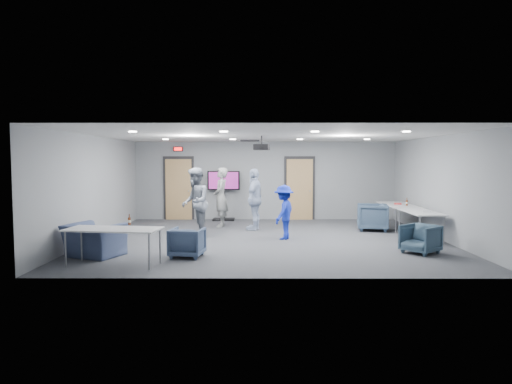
{
  "coord_description": "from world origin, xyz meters",
  "views": [
    {
      "loc": [
        -0.25,
        -11.84,
        2.06
      ],
      "look_at": [
        -0.3,
        0.52,
        1.2
      ],
      "focal_mm": 32.0,
      "sensor_mm": 36.0,
      "label": 1
    }
  ],
  "objects_px": {
    "table_right_b": "(420,213)",
    "projector": "(262,147)",
    "person_b": "(195,202)",
    "chair_front_a": "(187,242)",
    "table_front_left": "(113,231)",
    "bottle_front": "(129,221)",
    "chair_right_a": "(372,217)",
    "tv_stand": "(224,192)",
    "table_right_a": "(398,206)",
    "person_a": "(221,197)",
    "person_c": "(255,199)",
    "bottle_right": "(407,203)",
    "person_d": "(284,212)",
    "chair_right_c": "(420,239)",
    "chair_front_b": "(94,240)"
  },
  "relations": [
    {
      "from": "chair_front_a",
      "to": "chair_front_b",
      "type": "relative_size",
      "value": 0.64
    },
    {
      "from": "person_b",
      "to": "chair_front_a",
      "type": "bearing_deg",
      "value": -5.24
    },
    {
      "from": "person_c",
      "to": "projector",
      "type": "bearing_deg",
      "value": 23.46
    },
    {
      "from": "person_b",
      "to": "tv_stand",
      "type": "height_order",
      "value": "person_b"
    },
    {
      "from": "person_a",
      "to": "person_b",
      "type": "height_order",
      "value": "person_b"
    },
    {
      "from": "person_b",
      "to": "chair_front_b",
      "type": "height_order",
      "value": "person_b"
    },
    {
      "from": "chair_right_a",
      "to": "projector",
      "type": "xyz_separation_m",
      "value": [
        -3.26,
        -1.52,
        2.01
      ]
    },
    {
      "from": "person_a",
      "to": "chair_front_b",
      "type": "relative_size",
      "value": 1.7
    },
    {
      "from": "person_d",
      "to": "table_right_b",
      "type": "distance_m",
      "value": 3.57
    },
    {
      "from": "person_d",
      "to": "bottle_front",
      "type": "height_order",
      "value": "person_d"
    },
    {
      "from": "table_right_a",
      "to": "tv_stand",
      "type": "distance_m",
      "value": 5.73
    },
    {
      "from": "table_right_b",
      "to": "tv_stand",
      "type": "bearing_deg",
      "value": 55.48
    },
    {
      "from": "table_right_b",
      "to": "bottle_front",
      "type": "height_order",
      "value": "bottle_front"
    },
    {
      "from": "person_a",
      "to": "person_b",
      "type": "distance_m",
      "value": 1.94
    },
    {
      "from": "chair_right_c",
      "to": "person_b",
      "type": "bearing_deg",
      "value": -151.74
    },
    {
      "from": "person_a",
      "to": "person_b",
      "type": "relative_size",
      "value": 0.98
    },
    {
      "from": "table_right_b",
      "to": "chair_front_b",
      "type": "bearing_deg",
      "value": 105.73
    },
    {
      "from": "person_c",
      "to": "chair_front_a",
      "type": "relative_size",
      "value": 2.62
    },
    {
      "from": "chair_front_b",
      "to": "table_right_b",
      "type": "bearing_deg",
      "value": -142.06
    },
    {
      "from": "person_b",
      "to": "projector",
      "type": "height_order",
      "value": "projector"
    },
    {
      "from": "chair_right_a",
      "to": "tv_stand",
      "type": "xyz_separation_m",
      "value": [
        -4.53,
        2.28,
        0.57
      ]
    },
    {
      "from": "table_front_left",
      "to": "bottle_front",
      "type": "relative_size",
      "value": 8.49
    },
    {
      "from": "chair_right_a",
      "to": "bottle_front",
      "type": "relative_size",
      "value": 3.85
    },
    {
      "from": "person_b",
      "to": "tv_stand",
      "type": "relative_size",
      "value": 1.1
    },
    {
      "from": "chair_right_a",
      "to": "tv_stand",
      "type": "relative_size",
      "value": 0.51
    },
    {
      "from": "person_c",
      "to": "table_right_a",
      "type": "height_order",
      "value": "person_c"
    },
    {
      "from": "person_b",
      "to": "person_d",
      "type": "relative_size",
      "value": 1.32
    },
    {
      "from": "chair_right_c",
      "to": "chair_front_a",
      "type": "xyz_separation_m",
      "value": [
        -5.11,
        -0.4,
        -0.01
      ]
    },
    {
      "from": "chair_front_b",
      "to": "projector",
      "type": "height_order",
      "value": "projector"
    },
    {
      "from": "person_d",
      "to": "bottle_right",
      "type": "distance_m",
      "value": 4.01
    },
    {
      "from": "person_d",
      "to": "tv_stand",
      "type": "relative_size",
      "value": 0.83
    },
    {
      "from": "person_c",
      "to": "chair_right_c",
      "type": "xyz_separation_m",
      "value": [
        3.7,
        -3.45,
        -0.59
      ]
    },
    {
      "from": "chair_right_a",
      "to": "bottle_front",
      "type": "distance_m",
      "value": 7.23
    },
    {
      "from": "person_a",
      "to": "chair_right_c",
      "type": "height_order",
      "value": "person_a"
    },
    {
      "from": "person_c",
      "to": "bottle_front",
      "type": "height_order",
      "value": "person_c"
    },
    {
      "from": "table_right_b",
      "to": "projector",
      "type": "xyz_separation_m",
      "value": [
        -4.15,
        -0.06,
        1.72
      ]
    },
    {
      "from": "person_a",
      "to": "person_b",
      "type": "bearing_deg",
      "value": -17.65
    },
    {
      "from": "table_front_left",
      "to": "chair_right_c",
      "type": "bearing_deg",
      "value": 17.51
    },
    {
      "from": "bottle_front",
      "to": "bottle_right",
      "type": "height_order",
      "value": "bottle_right"
    },
    {
      "from": "person_d",
      "to": "projector",
      "type": "distance_m",
      "value": 1.79
    },
    {
      "from": "chair_front_a",
      "to": "bottle_right",
      "type": "relative_size",
      "value": 2.97
    },
    {
      "from": "person_a",
      "to": "table_front_left",
      "type": "height_order",
      "value": "person_a"
    },
    {
      "from": "chair_right_a",
      "to": "chair_front_a",
      "type": "bearing_deg",
      "value": -41.9
    },
    {
      "from": "chair_front_a",
      "to": "tv_stand",
      "type": "height_order",
      "value": "tv_stand"
    },
    {
      "from": "table_right_a",
      "to": "table_front_left",
      "type": "distance_m",
      "value": 8.62
    },
    {
      "from": "chair_front_a",
      "to": "bottle_right",
      "type": "bearing_deg",
      "value": -139.4
    },
    {
      "from": "chair_right_a",
      "to": "person_a",
      "type": "bearing_deg",
      "value": -88.69
    },
    {
      "from": "person_b",
      "to": "person_d",
      "type": "bearing_deg",
      "value": 71.64
    },
    {
      "from": "chair_right_c",
      "to": "table_front_left",
      "type": "relative_size",
      "value": 0.37
    },
    {
      "from": "chair_front_a",
      "to": "projector",
      "type": "bearing_deg",
      "value": -118.16
    }
  ]
}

